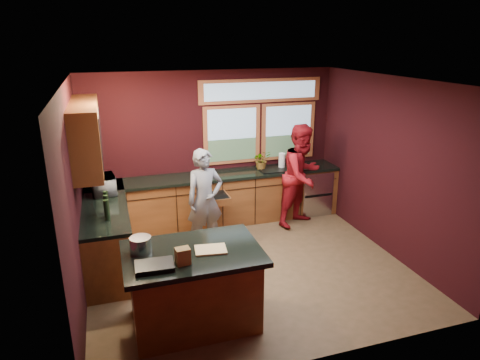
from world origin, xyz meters
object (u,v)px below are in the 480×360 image
person_red (302,175)px  stock_pot (141,245)px  person_grey (205,200)px  island (194,287)px  cutting_board (211,250)px

person_red → stock_pot: person_red is taller
person_grey → person_red: person_red is taller
island → stock_pot: size_ratio=6.46×
island → person_red: person_red is taller
person_red → person_grey: bearing=164.4°
cutting_board → stock_pot: bearing=165.1°
person_red → stock_pot: 3.63m
person_red → stock_pot: (-2.97, -2.08, 0.12)m
stock_pot → cutting_board: bearing=-14.9°
person_grey → cutting_board: size_ratio=4.64×
cutting_board → stock_pot: 0.78m
person_red → island: bearing=-164.9°
stock_pot → island: bearing=-15.3°
person_red → cutting_board: (-2.22, -2.28, 0.04)m
cutting_board → stock_pot: size_ratio=1.46×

